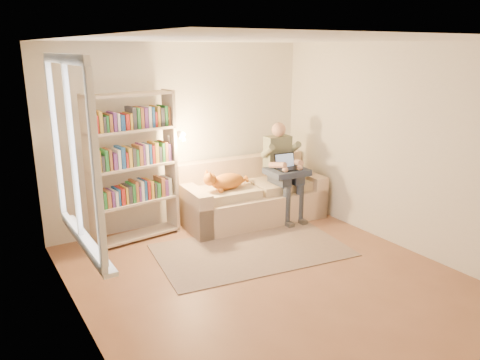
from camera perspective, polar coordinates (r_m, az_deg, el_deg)
floor at (r=5.43m, az=3.58°, el=-11.93°), size 4.50×4.50×0.00m
ceiling at (r=4.80m, az=4.14°, el=16.70°), size 4.00×4.50×0.02m
wall_left at (r=4.16m, az=-19.20°, el=-2.19°), size 0.02×4.50×2.60m
wall_right at (r=6.31m, az=18.84°, el=3.79°), size 0.02×4.50×2.60m
wall_back at (r=6.87m, az=-7.17°, el=5.45°), size 4.00×0.02×2.60m
wall_front at (r=3.48m, az=26.05°, el=-6.50°), size 4.00×0.02×2.60m
window at (r=4.34m, az=-19.21°, el=-0.43°), size 0.12×1.52×1.69m
sofa at (r=7.09m, az=1.31°, el=-2.23°), size 2.18×1.10×0.90m
person at (r=7.04m, az=5.16°, el=1.83°), size 0.43×0.65×1.45m
cat at (r=6.64m, az=-2.01°, el=-0.17°), size 0.79×0.31×0.28m
blanket at (r=6.95m, az=5.63°, el=1.01°), size 0.61×0.51×0.09m
laptop at (r=6.93m, az=5.60°, el=1.82°), size 0.36×0.28×0.30m
bookshelf at (r=6.28m, az=-12.94°, el=2.32°), size 1.34×0.43×1.99m
rug at (r=6.10m, az=1.45°, el=-8.55°), size 2.57×1.73×0.01m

